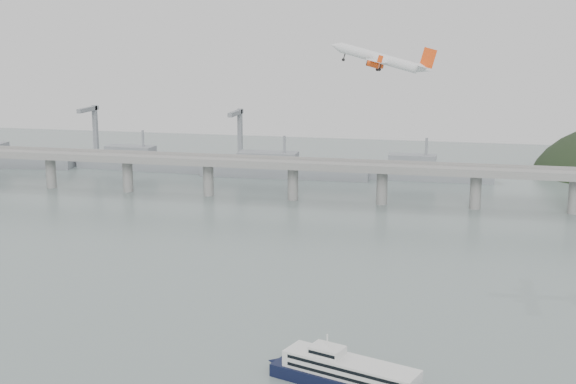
# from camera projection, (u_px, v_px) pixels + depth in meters

# --- Properties ---
(ground) EXTENTS (900.00, 900.00, 0.00)m
(ground) POSITION_uv_depth(u_px,v_px,m) (249.00, 342.00, 237.18)
(ground) COLOR slate
(ground) RESTS_ON ground
(bridge) EXTENTS (800.00, 22.00, 23.90)m
(bridge) POSITION_uv_depth(u_px,v_px,m) (344.00, 171.00, 424.49)
(bridge) COLOR gray
(bridge) RESTS_ON ground
(distant_fleet) EXTENTS (453.00, 60.90, 40.00)m
(distant_fleet) POSITION_uv_depth(u_px,v_px,m) (134.00, 161.00, 522.29)
(distant_fleet) COLOR slate
(distant_fleet) RESTS_ON ground
(ferry) EXTENTS (71.46, 31.13, 13.97)m
(ferry) POSITION_uv_depth(u_px,v_px,m) (350.00, 375.00, 206.11)
(ferry) COLOR black
(ferry) RESTS_ON ground
(airliner) EXTENTS (43.38, 39.04, 14.09)m
(airliner) POSITION_uv_depth(u_px,v_px,m) (381.00, 59.00, 306.13)
(airliner) COLOR white
(airliner) RESTS_ON ground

